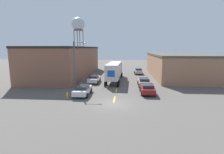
{
  "coord_description": "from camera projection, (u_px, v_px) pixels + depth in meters",
  "views": [
    {
      "loc": [
        1.51,
        -20.76,
        6.84
      ],
      "look_at": [
        -0.77,
        7.49,
        2.1
      ],
      "focal_mm": 28.0,
      "sensor_mm": 36.0,
      "label": 1
    }
  ],
  "objects": [
    {
      "name": "ground_plane",
      "position": [
        113.0,
        104.0,
        21.66
      ],
      "size": [
        160.0,
        160.0,
        0.0
      ],
      "primitive_type": "plane",
      "color": "#56514C"
    },
    {
      "name": "parked_car_right_far",
      "position": [
        138.0,
        71.0,
        46.45
      ],
      "size": [
        2.1,
        4.73,
        1.47
      ],
      "color": "#B2B2B7",
      "rests_on": "ground_plane"
    },
    {
      "name": "street_lamp",
      "position": [
        76.0,
        62.0,
        28.09
      ],
      "size": [
        2.19,
        0.32,
        7.85
      ],
      "color": "#4C4C51",
      "rests_on": "ground_plane"
    },
    {
      "name": "water_tower",
      "position": [
        78.0,
        25.0,
        73.23
      ],
      "size": [
        5.52,
        5.52,
        19.48
      ],
      "color": "#47474C",
      "rests_on": "ground_plane"
    },
    {
      "name": "road_centerline",
      "position": [
        117.0,
        90.0,
        28.69
      ],
      "size": [
        0.2,
        13.37,
        0.01
      ],
      "color": "gold",
      "rests_on": "ground_plane"
    },
    {
      "name": "parked_car_left_far",
      "position": [
        94.0,
        79.0,
        34.62
      ],
      "size": [
        2.1,
        4.73,
        1.47
      ],
      "color": "silver",
      "rests_on": "ground_plane"
    },
    {
      "name": "semi_truck",
      "position": [
        115.0,
        70.0,
        36.28
      ],
      "size": [
        3.02,
        13.41,
        3.87
      ],
      "rotation": [
        0.0,
        0.0,
        -0.03
      ],
      "color": "black",
      "rests_on": "ground_plane"
    },
    {
      "name": "parked_car_left_near",
      "position": [
        83.0,
        90.0,
        25.48
      ],
      "size": [
        2.1,
        4.73,
        1.47
      ],
      "color": "silver",
      "rests_on": "ground_plane"
    },
    {
      "name": "parked_car_right_near",
      "position": [
        147.0,
        88.0,
        26.4
      ],
      "size": [
        2.1,
        4.73,
        1.47
      ],
      "color": "maroon",
      "rests_on": "ground_plane"
    },
    {
      "name": "warehouse_right",
      "position": [
        181.0,
        65.0,
        41.88
      ],
      "size": [
        13.8,
        23.19,
        5.45
      ],
      "color": "#9E7051",
      "rests_on": "ground_plane"
    },
    {
      "name": "parked_car_right_mid",
      "position": [
        144.0,
        82.0,
        31.61
      ],
      "size": [
        2.1,
        4.73,
        1.47
      ],
      "color": "tan",
      "rests_on": "ground_plane"
    },
    {
      "name": "warehouse_left",
      "position": [
        68.0,
        61.0,
        44.13
      ],
      "size": [
        10.91,
        29.64,
        7.15
      ],
      "color": "brown",
      "rests_on": "ground_plane"
    },
    {
      "name": "fire_hydrant",
      "position": [
        67.0,
        95.0,
        23.7
      ],
      "size": [
        0.22,
        0.22,
        0.92
      ],
      "color": "gold",
      "rests_on": "ground_plane"
    }
  ]
}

